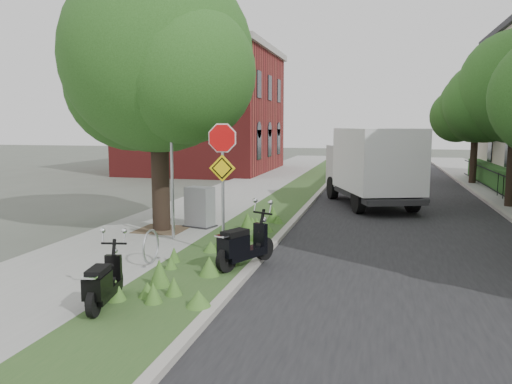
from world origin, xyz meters
TOP-DOWN VIEW (x-y plane):
  - ground at (0.00, 0.00)m, footprint 120.00×120.00m
  - sidewalk_near at (-4.25, 10.00)m, footprint 3.50×60.00m
  - verge at (-1.50, 10.00)m, footprint 2.00×60.00m
  - kerb_near at (-0.50, 10.00)m, footprint 0.20×60.00m
  - road at (3.00, 10.00)m, footprint 7.00×60.00m
  - kerb_far at (6.50, 10.00)m, footprint 0.20×60.00m
  - street_tree_main at (-4.08, 2.86)m, footprint 6.21×5.54m
  - bare_post at (-3.20, 1.80)m, footprint 0.08×0.08m
  - bike_hoop at (-2.70, -0.60)m, footprint 0.06×0.78m
  - sign_assembly at (-1.40, 0.58)m, footprint 0.94×0.08m
  - brick_building at (-9.50, 22.00)m, footprint 9.40×10.40m
  - far_tree_c at (6.94, 18.04)m, footprint 4.37×3.89m
  - scooter_near at (-2.27, -3.33)m, footprint 0.51×1.55m
  - scooter_far at (-0.69, -0.45)m, footprint 0.93×1.65m
  - box_truck at (1.87, 9.46)m, footprint 4.03×6.15m
  - utility_cabinet at (-3.07, 3.50)m, footprint 1.03×0.83m

SIDE VIEW (x-z plane):
  - ground at x=0.00m, z-range 0.00..0.00m
  - road at x=3.00m, z-range 0.00..0.01m
  - sidewalk_near at x=-4.25m, z-range 0.00..0.12m
  - verge at x=-1.50m, z-range 0.00..0.12m
  - kerb_near at x=-0.50m, z-range 0.00..0.13m
  - kerb_far at x=6.50m, z-range 0.00..0.13m
  - scooter_near at x=-2.27m, z-range 0.11..0.85m
  - bike_hoop at x=-2.70m, z-range 0.11..0.88m
  - scooter_far at x=-0.69m, z-range 0.11..0.96m
  - utility_cabinet at x=-3.07m, z-range 0.09..1.30m
  - box_truck at x=1.87m, z-range 0.39..3.00m
  - bare_post at x=-3.20m, z-range 0.12..4.12m
  - sign_assembly at x=-1.40m, z-range 0.72..3.94m
  - far_tree_c at x=6.94m, z-range 0.99..6.92m
  - brick_building at x=-9.50m, z-range 0.06..8.36m
  - street_tree_main at x=-4.08m, z-range 0.97..8.63m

